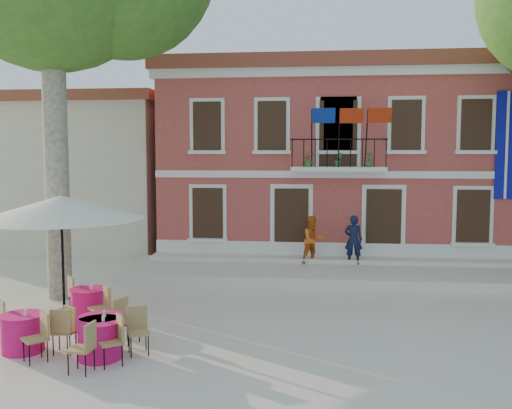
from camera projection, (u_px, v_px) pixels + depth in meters
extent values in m
plane|color=beige|center=(265.00, 313.00, 14.41)|extent=(90.00, 90.00, 0.00)
cube|color=#B54F41|center=(334.00, 166.00, 23.79)|extent=(13.00, 8.00, 7.00)
cube|color=brown|center=(335.00, 75.00, 23.45)|extent=(13.50, 8.50, 0.50)
cube|color=silver|center=(339.00, 71.00, 19.57)|extent=(13.30, 0.35, 0.35)
cube|color=silver|center=(338.00, 169.00, 19.38)|extent=(3.20, 0.90, 0.15)
cube|color=black|center=(339.00, 139.00, 18.89)|extent=(3.20, 0.04, 0.04)
cube|color=#0D1093|center=(506.00, 145.00, 19.10)|extent=(0.70, 0.05, 3.60)
cube|color=navy|center=(312.00, 116.00, 18.58)|extent=(0.76, 0.27, 0.47)
cube|color=#AE270B|center=(340.00, 116.00, 18.48)|extent=(0.76, 0.29, 0.47)
cube|color=#AE270B|center=(368.00, 116.00, 18.38)|extent=(0.76, 0.27, 0.47)
imported|color=#26591E|center=(309.00, 160.00, 19.16)|extent=(0.43, 0.37, 0.48)
imported|color=#26591E|center=(339.00, 160.00, 19.05)|extent=(0.26, 0.21, 0.48)
imported|color=#26591E|center=(369.00, 160.00, 18.95)|extent=(0.27, 0.27, 0.48)
cube|color=beige|center=(80.00, 176.00, 26.05)|extent=(9.00, 9.00, 6.00)
cube|color=brown|center=(78.00, 105.00, 25.76)|extent=(9.40, 9.40, 0.40)
cube|color=silver|center=(338.00, 273.00, 18.54)|extent=(14.00, 3.40, 0.30)
cylinder|color=#A59E84|center=(56.00, 153.00, 15.60)|extent=(0.65, 0.65, 8.07)
cylinder|color=black|center=(64.00, 313.00, 14.30)|extent=(0.64, 0.64, 0.08)
cylinder|color=black|center=(63.00, 262.00, 14.18)|extent=(0.07, 0.07, 2.65)
cone|color=white|center=(61.00, 207.00, 14.06)|extent=(4.03, 4.03, 0.58)
imported|color=#0F1833|center=(353.00, 240.00, 19.17)|extent=(0.64, 0.44, 1.67)
imported|color=orange|center=(313.00, 240.00, 19.29)|extent=(0.99, 0.93, 1.62)
cylinder|color=#C21248|center=(101.00, 335.00, 11.49)|extent=(0.84, 0.84, 0.75)
cylinder|color=#C21248|center=(101.00, 316.00, 11.46)|extent=(0.90, 0.90, 0.02)
cube|color=tan|center=(64.00, 330.00, 11.50)|extent=(0.45, 0.45, 0.95)
cube|color=tan|center=(111.00, 341.00, 10.83)|extent=(0.58, 0.58, 0.95)
cube|color=tan|center=(127.00, 321.00, 12.12)|extent=(0.56, 0.56, 0.95)
cylinder|color=#C21248|center=(100.00, 340.00, 11.19)|extent=(0.84, 0.84, 0.75)
cylinder|color=#C21248|center=(99.00, 321.00, 11.16)|extent=(0.90, 0.90, 0.02)
cube|color=tan|center=(81.00, 348.00, 10.45)|extent=(0.45, 0.45, 0.95)
cube|color=tan|center=(138.00, 331.00, 11.43)|extent=(0.56, 0.56, 0.95)
cube|color=tan|center=(79.00, 327.00, 11.67)|extent=(0.58, 0.58, 0.95)
cylinder|color=#C21248|center=(23.00, 334.00, 11.59)|extent=(0.84, 0.84, 0.75)
cylinder|color=#C21248|center=(22.00, 315.00, 11.56)|extent=(0.90, 0.90, 0.02)
cube|color=tan|center=(35.00, 338.00, 11.01)|extent=(0.59, 0.59, 0.95)
cube|color=tan|center=(11.00, 320.00, 12.16)|extent=(0.59, 0.59, 0.95)
cylinder|color=#C21248|center=(89.00, 305.00, 13.80)|extent=(0.84, 0.84, 0.75)
cylinder|color=#C21248|center=(88.00, 289.00, 13.77)|extent=(0.90, 0.90, 0.02)
cube|color=tan|center=(79.00, 294.00, 14.41)|extent=(0.59, 0.59, 0.95)
cube|color=tan|center=(99.00, 307.00, 13.18)|extent=(0.59, 0.59, 0.95)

